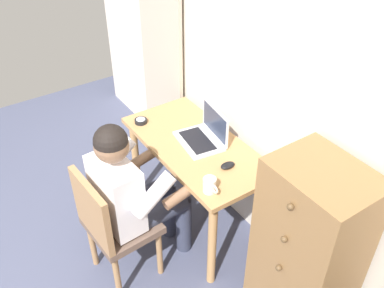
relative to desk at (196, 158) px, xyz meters
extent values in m
cube|color=beige|center=(0.29, 0.35, 0.63)|extent=(4.80, 0.05, 2.50)
cube|color=#BCAD99|center=(-0.92, 0.28, 0.50)|extent=(0.60, 0.03, 2.24)
cube|color=tan|center=(0.00, 0.00, 0.11)|extent=(1.14, 0.56, 0.03)
cylinder|color=tan|center=(-0.51, -0.22, -0.27)|extent=(0.06, 0.06, 0.71)
cylinder|color=tan|center=(0.51, -0.22, -0.27)|extent=(0.06, 0.06, 0.71)
cylinder|color=tan|center=(-0.51, 0.22, -0.27)|extent=(0.06, 0.06, 0.71)
cylinder|color=tan|center=(0.51, 0.22, -0.27)|extent=(0.06, 0.06, 0.71)
cube|color=olive|center=(0.99, 0.09, -0.05)|extent=(0.53, 0.41, 1.15)
sphere|color=brown|center=(0.99, -0.13, -0.05)|extent=(0.04, 0.04, 0.04)
sphere|color=brown|center=(0.99, -0.13, 0.18)|extent=(0.04, 0.04, 0.04)
sphere|color=brown|center=(0.99, -0.13, 0.41)|extent=(0.04, 0.04, 0.04)
cube|color=brown|center=(0.11, -0.64, -0.19)|extent=(0.44, 0.43, 0.05)
cube|color=#9E754C|center=(0.12, -0.82, 0.04)|extent=(0.42, 0.07, 0.42)
cylinder|color=#9E754C|center=(0.27, -0.47, -0.42)|extent=(0.04, 0.04, 0.41)
cylinder|color=#9E754C|center=(-0.07, -0.49, -0.42)|extent=(0.04, 0.04, 0.41)
cylinder|color=#9E754C|center=(0.29, -0.79, -0.42)|extent=(0.04, 0.04, 0.41)
cylinder|color=#9E754C|center=(-0.05, -0.81, -0.42)|extent=(0.04, 0.04, 0.41)
cylinder|color=#33384C|center=(0.18, -0.42, -0.15)|extent=(0.16, 0.41, 0.14)
cylinder|color=#33384C|center=(0.00, -0.43, -0.15)|extent=(0.16, 0.41, 0.14)
cylinder|color=#33384C|center=(0.17, -0.22, -0.39)|extent=(0.11, 0.11, 0.48)
cylinder|color=#33384C|center=(-0.01, -0.23, -0.39)|extent=(0.11, 0.11, 0.48)
cube|color=white|center=(0.11, -0.65, 0.08)|extent=(0.37, 0.22, 0.46)
cylinder|color=white|center=(0.32, -0.51, 0.16)|extent=(0.11, 0.30, 0.25)
cylinder|color=white|center=(-0.12, -0.54, 0.16)|extent=(0.11, 0.30, 0.25)
cylinder|color=#846047|center=(0.31, -0.31, 0.06)|extent=(0.09, 0.27, 0.11)
cylinder|color=#846047|center=(-0.13, -0.34, 0.06)|extent=(0.09, 0.27, 0.11)
sphere|color=#846047|center=(0.11, -0.64, 0.44)|extent=(0.20, 0.20, 0.20)
sphere|color=black|center=(0.11, -0.64, 0.47)|extent=(0.20, 0.20, 0.20)
cube|color=silver|center=(0.00, 0.02, 0.13)|extent=(0.37, 0.28, 0.02)
cube|color=black|center=(0.00, 0.01, 0.14)|extent=(0.30, 0.19, 0.00)
cube|color=silver|center=(0.01, 0.15, 0.25)|extent=(0.34, 0.06, 0.22)
cube|color=#2D3851|center=(0.01, 0.14, 0.25)|extent=(0.30, 0.04, 0.18)
ellipsoid|color=black|center=(0.32, 0.02, 0.14)|extent=(0.06, 0.10, 0.03)
cylinder|color=black|center=(-0.44, -0.19, 0.14)|extent=(0.09, 0.09, 0.03)
cylinder|color=silver|center=(-0.44, -0.19, 0.15)|extent=(0.06, 0.06, 0.00)
cylinder|color=silver|center=(0.43, -0.20, 0.17)|extent=(0.08, 0.08, 0.09)
torus|color=silver|center=(0.49, -0.20, 0.18)|extent=(0.06, 0.01, 0.06)
camera|label=1|loc=(1.94, -1.33, 1.87)|focal=40.22mm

